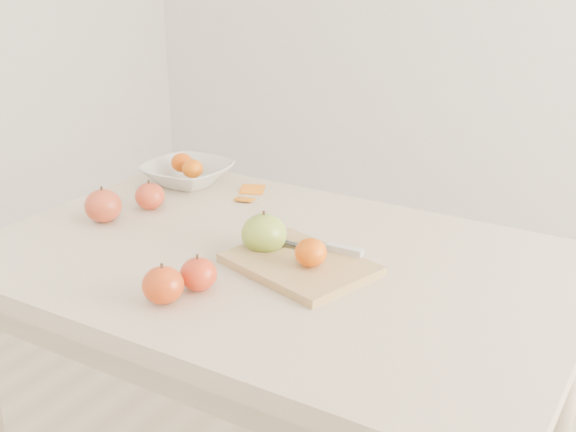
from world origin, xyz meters
The scene contains 14 objects.
table centered at (0.00, 0.00, 0.65)m, with size 1.20×0.80×0.75m.
cutting_board centered at (0.07, -0.03, 0.76)m, with size 0.27×0.20×0.02m, color tan.
board_tangerine centered at (0.10, -0.04, 0.80)m, with size 0.06×0.06×0.05m, color #D16107.
fruit_bowl centered at (-0.44, 0.27, 0.78)m, with size 0.22×0.22×0.05m, color silver.
bowl_tangerine_near centered at (-0.46, 0.28, 0.80)m, with size 0.06×0.06×0.05m, color #C94007.
bowl_tangerine_far centered at (-0.41, 0.25, 0.80)m, with size 0.05×0.05×0.05m, color orange.
orange_peel_a centered at (-0.26, 0.30, 0.75)m, with size 0.06×0.04×0.00m, color orange.
orange_peel_b centered at (-0.24, 0.24, 0.75)m, with size 0.04×0.04×0.00m, color #D06A0E.
paring_knife centered at (0.12, 0.04, 0.78)m, with size 0.17×0.05×0.01m.
apple_green centered at (-0.03, 0.00, 0.79)m, with size 0.09×0.09×0.08m, color olive.
apple_red_e centered at (-0.06, -0.27, 0.78)m, with size 0.07×0.07×0.07m, color #971402.
apple_red_c centered at (-0.04, -0.20, 0.78)m, with size 0.07×0.07×0.06m, color #A70C0E.
apple_red_a centered at (-0.40, 0.08, 0.78)m, with size 0.07×0.07×0.06m, color #A3190F.
apple_red_d centered at (-0.43, -0.04, 0.79)m, with size 0.08×0.08×0.08m, color maroon.
Camera 1 is at (0.71, -1.13, 1.36)m, focal length 45.00 mm.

